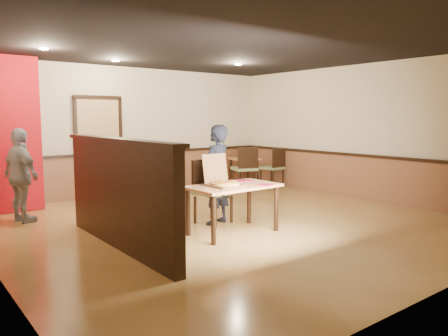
% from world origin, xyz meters
% --- Properties ---
extents(floor, '(7.00, 7.00, 0.00)m').
position_xyz_m(floor, '(0.00, 0.00, 0.00)').
color(floor, tan).
rests_on(floor, ground).
extents(ceiling, '(7.00, 7.00, 0.00)m').
position_xyz_m(ceiling, '(0.00, 0.00, 2.80)').
color(ceiling, black).
rests_on(ceiling, wall_back).
extents(wall_back, '(7.00, 0.00, 7.00)m').
position_xyz_m(wall_back, '(0.00, 3.50, 1.40)').
color(wall_back, beige).
rests_on(wall_back, floor).
extents(wall_right, '(0.00, 7.00, 7.00)m').
position_xyz_m(wall_right, '(3.50, 0.00, 1.40)').
color(wall_right, beige).
rests_on(wall_right, floor).
extents(wainscot_back, '(7.00, 0.04, 0.90)m').
position_xyz_m(wainscot_back, '(0.00, 3.47, 0.45)').
color(wainscot_back, brown).
rests_on(wainscot_back, floor).
extents(chair_rail_back, '(7.00, 0.06, 0.06)m').
position_xyz_m(chair_rail_back, '(0.00, 3.45, 0.92)').
color(chair_rail_back, black).
rests_on(chair_rail_back, wall_back).
extents(wainscot_right, '(0.04, 7.00, 0.90)m').
position_xyz_m(wainscot_right, '(3.47, 0.00, 0.45)').
color(wainscot_right, brown).
rests_on(wainscot_right, floor).
extents(chair_rail_right, '(0.06, 7.00, 0.06)m').
position_xyz_m(chair_rail_right, '(3.45, 0.00, 0.92)').
color(chair_rail_right, black).
rests_on(chair_rail_right, wall_right).
extents(back_door, '(0.90, 0.06, 2.10)m').
position_xyz_m(back_door, '(-0.80, 3.46, 1.05)').
color(back_door, tan).
rests_on(back_door, wall_back).
extents(booth_partition, '(0.20, 3.10, 1.44)m').
position_xyz_m(booth_partition, '(-2.00, -0.20, 0.74)').
color(booth_partition, black).
rests_on(booth_partition, floor).
extents(spot_a, '(0.14, 0.14, 0.02)m').
position_xyz_m(spot_a, '(-2.30, 1.80, 2.78)').
color(spot_a, '#FDEBB1').
rests_on(spot_a, ceiling).
extents(spot_b, '(0.14, 0.14, 0.02)m').
position_xyz_m(spot_b, '(-0.80, 2.50, 2.78)').
color(spot_b, '#FDEBB1').
rests_on(spot_b, ceiling).
extents(spot_c, '(0.14, 0.14, 0.02)m').
position_xyz_m(spot_c, '(1.40, 1.50, 2.78)').
color(spot_c, '#FDEBB1').
rests_on(spot_c, ceiling).
extents(main_table, '(1.36, 0.79, 0.72)m').
position_xyz_m(main_table, '(-0.36, -0.54, 0.61)').
color(main_table, tan).
rests_on(main_table, floor).
extents(diner_chair, '(0.62, 0.62, 1.03)m').
position_xyz_m(diner_chair, '(-0.25, 0.21, 0.56)').
color(diner_chair, olive).
rests_on(diner_chair, floor).
extents(side_chair_left, '(0.65, 0.65, 1.03)m').
position_xyz_m(side_chair_left, '(2.21, 2.20, 0.56)').
color(side_chair_left, olive).
rests_on(side_chair_left, floor).
extents(side_chair_right, '(0.50, 0.50, 0.95)m').
position_xyz_m(side_chair_right, '(3.14, 2.20, 0.52)').
color(side_chair_right, olive).
rests_on(side_chair_right, floor).
extents(side_table, '(0.78, 0.78, 0.70)m').
position_xyz_m(side_table, '(2.68, 2.82, 0.53)').
color(side_table, tan).
rests_on(side_table, floor).
extents(diner, '(0.68, 0.56, 1.60)m').
position_xyz_m(diner, '(-0.23, 0.06, 0.80)').
color(diner, black).
rests_on(diner, floor).
extents(passerby, '(0.61, 0.97, 1.54)m').
position_xyz_m(passerby, '(-2.67, 2.07, 0.77)').
color(passerby, '#999AA1').
rests_on(passerby, floor).
extents(pizza_box, '(0.43, 0.51, 0.45)m').
position_xyz_m(pizza_box, '(-0.54, -0.55, 0.78)').
color(pizza_box, brown).
rests_on(pizza_box, main_table).
extents(pizza, '(0.42, 0.42, 0.03)m').
position_xyz_m(pizza, '(-0.54, -0.60, 0.77)').
color(pizza, gold).
rests_on(pizza, pizza_box).
extents(napkin_near, '(0.26, 0.26, 0.01)m').
position_xyz_m(napkin_near, '(0.02, -0.82, 0.72)').
color(napkin_near, red).
rests_on(napkin_near, main_table).
extents(napkin_far, '(0.30, 0.30, 0.01)m').
position_xyz_m(napkin_far, '(0.05, -0.32, 0.72)').
color(napkin_far, red).
rests_on(napkin_far, main_table).
extents(condiment, '(0.06, 0.06, 0.15)m').
position_xyz_m(condiment, '(2.80, 2.75, 0.77)').
color(condiment, '#92661A').
rests_on(condiment, side_table).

